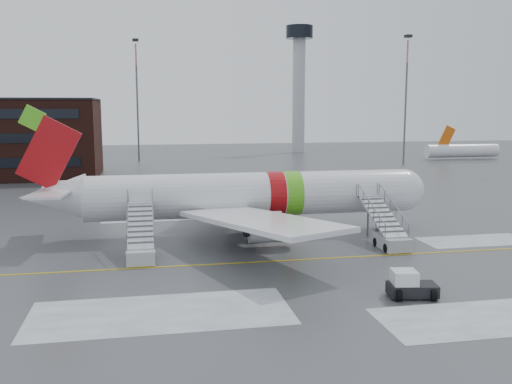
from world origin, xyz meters
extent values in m
plane|color=#494C4F|center=(0.00, 0.00, 0.00)|extent=(260.00, 260.00, 0.00)
cylinder|color=white|center=(2.30, 8.03, 3.50)|extent=(28.00, 3.80, 3.80)
sphere|color=white|center=(16.30, 8.03, 3.50)|extent=(3.80, 3.80, 3.80)
cube|color=black|center=(17.34, 8.03, 4.00)|extent=(1.09, 1.60, 0.97)
cone|color=white|center=(-14.10, 8.03, 3.75)|extent=(5.20, 3.72, 3.72)
cube|color=#AB0D12|center=(-14.20, 8.03, 7.30)|extent=(5.27, 0.30, 6.09)
cube|color=#5AC31F|center=(-15.30, 8.03, 10.10)|extent=(2.16, 0.26, 2.16)
cube|color=white|center=(-13.90, 10.63, 4.40)|extent=(3.07, 4.85, 0.18)
cube|color=white|center=(-13.90, 5.43, 4.40)|extent=(3.07, 4.85, 0.18)
cube|color=white|center=(1.30, 16.53, 2.90)|extent=(10.72, 15.97, 1.13)
cube|color=white|center=(1.30, -0.47, 2.90)|extent=(10.72, 15.97, 1.13)
cylinder|color=white|center=(2.80, 13.23, 1.55)|extent=(3.40, 2.10, 2.10)
cylinder|color=white|center=(2.80, 2.83, 1.55)|extent=(3.40, 2.10, 2.10)
cylinder|color=#595B60|center=(14.30, 8.03, 0.90)|extent=(0.20, 0.20, 1.80)
cylinder|color=black|center=(14.30, 8.03, 0.45)|extent=(0.90, 0.56, 0.90)
cylinder|color=black|center=(1.80, 10.43, 0.45)|extent=(0.90, 0.56, 0.90)
cylinder|color=black|center=(1.80, 5.63, 0.45)|extent=(0.90, 0.56, 0.90)
cube|color=#A3A6AA|center=(12.08, 0.73, 0.55)|extent=(2.00, 3.20, 1.00)
cube|color=#A3A6AA|center=(12.08, 2.83, 2.23)|extent=(1.90, 5.87, 2.52)
cube|color=#A3A6AA|center=(12.08, 6.13, 3.40)|extent=(1.90, 1.40, 0.15)
cylinder|color=#595B60|center=(12.08, 5.73, 1.70)|extent=(0.16, 0.16, 3.40)
cylinder|color=black|center=(11.18, -0.27, 0.35)|extent=(0.25, 0.70, 0.70)
cylinder|color=black|center=(12.98, 1.73, 0.35)|extent=(0.25, 0.70, 0.70)
cube|color=#B3B6BB|center=(-7.12, 0.73, 0.55)|extent=(2.00, 3.20, 1.00)
cube|color=#B3B6BB|center=(-7.12, 2.83, 2.23)|extent=(1.90, 5.87, 2.52)
cube|color=#B3B6BB|center=(-7.12, 6.13, 3.40)|extent=(1.90, 1.40, 0.15)
cylinder|color=#595B60|center=(-7.12, 5.73, 1.70)|extent=(0.16, 0.16, 3.40)
cylinder|color=black|center=(-8.02, -0.27, 0.35)|extent=(0.25, 0.70, 0.70)
cylinder|color=black|center=(-6.22, 1.73, 0.35)|extent=(0.25, 0.70, 0.70)
cube|color=black|center=(8.46, -10.10, 0.45)|extent=(3.00, 1.94, 0.70)
cube|color=silver|center=(7.97, -10.02, 1.14)|extent=(1.61, 1.61, 0.90)
cube|color=black|center=(7.97, -10.02, 1.49)|extent=(1.39, 1.48, 0.15)
cylinder|color=black|center=(7.36, -10.62, 0.35)|extent=(0.41, 0.74, 0.70)
cylinder|color=black|center=(9.33, -10.95, 0.35)|extent=(0.41, 0.74, 0.70)
cylinder|color=black|center=(7.60, -9.25, 0.35)|extent=(0.41, 0.74, 0.70)
cylinder|color=black|center=(9.56, -9.58, 0.35)|extent=(0.41, 0.74, 0.70)
cylinder|color=#B2B5BA|center=(30.00, 95.00, 14.00)|extent=(3.00, 3.00, 28.00)
cylinder|color=black|center=(30.00, 95.00, 28.50)|extent=(6.40, 6.40, 3.00)
cylinder|color=#595B60|center=(42.00, 62.00, 9.60)|extent=(0.36, 0.36, 19.20)
cylinder|color=#CC7272|center=(42.00, 62.00, 21.12)|extent=(0.32, 0.32, 4.32)
cube|color=black|center=(42.00, 62.00, 24.00)|extent=(1.20, 1.20, 0.50)
cylinder|color=#595B60|center=(-8.00, 78.00, 9.60)|extent=(0.36, 0.36, 19.20)
cylinder|color=#CC7272|center=(-8.00, 78.00, 21.12)|extent=(0.32, 0.32, 4.32)
cube|color=black|center=(-8.00, 78.00, 24.00)|extent=(1.20, 1.20, 0.50)
camera|label=1|loc=(-6.56, -39.77, 11.00)|focal=40.00mm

